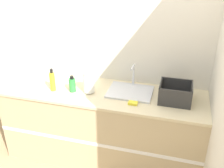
{
  "coord_description": "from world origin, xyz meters",
  "views": [
    {
      "loc": [
        0.76,
        -2.03,
        2.22
      ],
      "look_at": [
        0.12,
        0.29,
        1.01
      ],
      "focal_mm": 42.0,
      "sensor_mm": 36.0,
      "label": 1
    }
  ],
  "objects_px": {
    "paper_towel_roll": "(89,82)",
    "dish_rack": "(175,94)",
    "sink": "(130,91)",
    "bottle_yellow": "(52,81)",
    "bottle_green": "(72,85)"
  },
  "relations": [
    {
      "from": "paper_towel_roll",
      "to": "dish_rack",
      "type": "height_order",
      "value": "paper_towel_roll"
    },
    {
      "from": "sink",
      "to": "dish_rack",
      "type": "xyz_separation_m",
      "value": [
        0.46,
        -0.06,
        0.05
      ]
    },
    {
      "from": "dish_rack",
      "to": "bottle_yellow",
      "type": "xyz_separation_m",
      "value": [
        -1.28,
        -0.12,
        0.04
      ]
    },
    {
      "from": "paper_towel_roll",
      "to": "bottle_yellow",
      "type": "height_order",
      "value": "bottle_yellow"
    },
    {
      "from": "dish_rack",
      "to": "paper_towel_roll",
      "type": "bearing_deg",
      "value": -176.15
    },
    {
      "from": "paper_towel_roll",
      "to": "bottle_green",
      "type": "height_order",
      "value": "paper_towel_roll"
    },
    {
      "from": "dish_rack",
      "to": "bottle_yellow",
      "type": "distance_m",
      "value": 1.28
    },
    {
      "from": "paper_towel_roll",
      "to": "bottle_yellow",
      "type": "xyz_separation_m",
      "value": [
        -0.39,
        -0.06,
        -0.01
      ]
    },
    {
      "from": "bottle_green",
      "to": "bottle_yellow",
      "type": "distance_m",
      "value": 0.22
    },
    {
      "from": "paper_towel_roll",
      "to": "bottle_green",
      "type": "bearing_deg",
      "value": -172.31
    },
    {
      "from": "sink",
      "to": "dish_rack",
      "type": "height_order",
      "value": "sink"
    },
    {
      "from": "dish_rack",
      "to": "bottle_yellow",
      "type": "height_order",
      "value": "bottle_yellow"
    },
    {
      "from": "bottle_yellow",
      "to": "paper_towel_roll",
      "type": "bearing_deg",
      "value": 8.4
    },
    {
      "from": "paper_towel_roll",
      "to": "bottle_green",
      "type": "xyz_separation_m",
      "value": [
        -0.18,
        -0.02,
        -0.04
      ]
    },
    {
      "from": "bottle_green",
      "to": "sink",
      "type": "bearing_deg",
      "value": 13.12
    }
  ]
}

